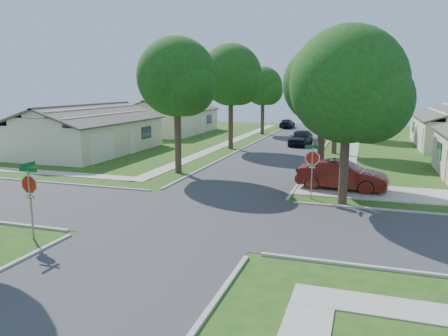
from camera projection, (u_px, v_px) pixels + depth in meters
ground at (193, 216)px, 19.74m from camera, size 100.00×100.00×0.00m
road_ns at (193, 216)px, 19.73m from camera, size 7.00×100.00×0.02m
sidewalk_ne at (352, 146)px, 42.17m from camera, size 1.20×40.00×0.04m
sidewalk_nw at (232, 141)px, 45.88m from camera, size 1.20×40.00×0.04m
driveway at (375, 192)px, 23.97m from camera, size 8.80×3.60×0.05m
stop_sign_sw at (30, 188)px, 16.39m from camera, size 1.05×0.80×2.98m
stop_sign_ne at (312, 160)px, 22.32m from camera, size 1.05×0.80×2.98m
tree_e_near at (324, 88)px, 25.66m from camera, size 4.97×4.80×8.28m
tree_e_mid at (338, 80)px, 36.76m from camera, size 5.59×5.40×9.21m
tree_e_far at (345, 84)px, 48.95m from camera, size 5.17×5.00×8.72m
tree_w_near at (178, 81)px, 28.42m from camera, size 5.38×5.20×8.97m
tree_w_mid at (231, 78)px, 39.56m from camera, size 5.80×5.60×9.56m
tree_w_far at (263, 88)px, 51.90m from camera, size 4.76×4.60×8.04m
tree_ne_corner at (349, 90)px, 20.69m from camera, size 5.80×5.60×8.66m
house_nw_near at (88, 135)px, 38.32m from camera, size 8.42×13.60×4.23m
house_nw_far at (170, 121)px, 54.21m from camera, size 8.42×13.60×4.23m
car_driveway at (342, 175)px, 24.62m from camera, size 5.15×2.31×1.64m
car_curb_east at (301, 137)px, 42.83m from camera, size 2.12×4.68×1.56m
car_curb_west at (287, 123)px, 60.56m from camera, size 1.74×4.22×1.22m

